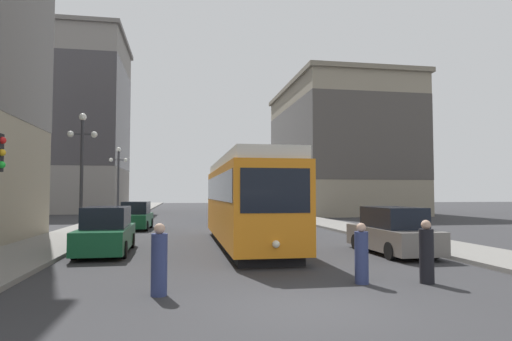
# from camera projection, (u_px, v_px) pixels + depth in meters

# --- Properties ---
(ground_plane) EXTENTS (200.00, 200.00, 0.00)m
(ground_plane) POSITION_uv_depth(u_px,v_px,m) (310.00, 309.00, 8.87)
(ground_plane) COLOR #303033
(sidewalk_left) EXTENTS (3.20, 120.00, 0.15)m
(sidewalk_left) POSITION_uv_depth(u_px,v_px,m) (126.00, 215.00, 46.80)
(sidewalk_left) COLOR gray
(sidewalk_left) RESTS_ON ground
(sidewalk_right) EXTENTS (3.20, 120.00, 0.15)m
(sidewalk_right) POSITION_uv_depth(u_px,v_px,m) (278.00, 213.00, 49.67)
(sidewalk_right) COLOR gray
(sidewalk_right) RESTS_ON ground
(streetcar) EXTENTS (2.64, 12.62, 3.89)m
(streetcar) POSITION_uv_depth(u_px,v_px,m) (246.00, 199.00, 19.51)
(streetcar) COLOR black
(streetcar) RESTS_ON ground
(transit_bus) EXTENTS (2.69, 11.28, 3.45)m
(transit_bus) POSITION_uv_depth(u_px,v_px,m) (248.00, 198.00, 37.72)
(transit_bus) COLOR black
(transit_bus) RESTS_ON ground
(parked_car_left_near) EXTENTS (1.95, 5.02, 1.82)m
(parked_car_left_near) POSITION_uv_depth(u_px,v_px,m) (106.00, 232.00, 17.13)
(parked_car_left_near) COLOR black
(parked_car_left_near) RESTS_ON ground
(parked_car_left_mid) EXTENTS (2.04, 4.29, 1.82)m
(parked_car_left_mid) POSITION_uv_depth(u_px,v_px,m) (136.00, 217.00, 28.37)
(parked_car_left_mid) COLOR black
(parked_car_left_mid) RESTS_ON ground
(parked_car_right_far) EXTENTS (1.91, 4.81, 1.82)m
(parked_car_right_far) POSITION_uv_depth(u_px,v_px,m) (392.00, 232.00, 16.93)
(parked_car_right_far) COLOR black
(parked_car_right_far) RESTS_ON ground
(pedestrian_crossing_near) EXTENTS (0.37, 0.37, 1.65)m
(pedestrian_crossing_near) POSITION_uv_depth(u_px,v_px,m) (427.00, 254.00, 11.40)
(pedestrian_crossing_near) COLOR black
(pedestrian_crossing_near) RESTS_ON ground
(pedestrian_crossing_far) EXTENTS (0.37, 0.37, 1.66)m
(pedestrian_crossing_far) POSITION_uv_depth(u_px,v_px,m) (159.00, 262.00, 10.02)
(pedestrian_crossing_far) COLOR navy
(pedestrian_crossing_far) RESTS_ON ground
(pedestrian_on_sidewalk) EXTENTS (0.35, 0.35, 1.58)m
(pedestrian_on_sidewalk) POSITION_uv_depth(u_px,v_px,m) (361.00, 255.00, 11.34)
(pedestrian_on_sidewalk) COLOR navy
(pedestrian_on_sidewalk) RESTS_ON ground
(lamp_post_left_near) EXTENTS (1.41, 0.36, 6.14)m
(lamp_post_left_near) POSITION_uv_depth(u_px,v_px,m) (82.00, 157.00, 21.22)
(lamp_post_left_near) COLOR #333338
(lamp_post_left_near) RESTS_ON sidewalk_left
(lamp_post_left_far) EXTENTS (1.41, 0.36, 5.79)m
(lamp_post_left_far) POSITION_uv_depth(u_px,v_px,m) (118.00, 173.00, 33.59)
(lamp_post_left_far) COLOR #333338
(lamp_post_left_far) RESTS_ON sidewalk_left
(building_left_corner) EXTENTS (14.82, 14.64, 22.45)m
(building_left_corner) POSITION_uv_depth(u_px,v_px,m) (66.00, 121.00, 55.15)
(building_left_corner) COLOR gray
(building_left_corner) RESTS_ON ground
(building_right_corner) EXTENTS (13.39, 20.39, 15.38)m
(building_right_corner) POSITION_uv_depth(u_px,v_px,m) (339.00, 148.00, 53.12)
(building_right_corner) COLOR gray
(building_right_corner) RESTS_ON ground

